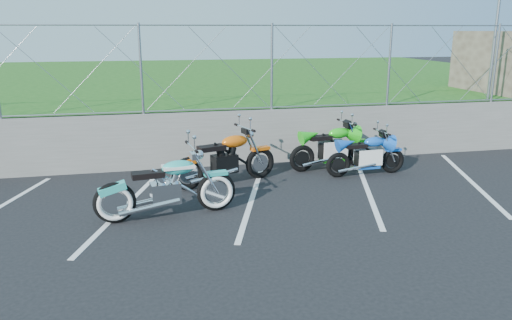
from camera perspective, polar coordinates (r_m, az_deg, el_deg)
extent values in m
plane|color=black|center=(8.83, 0.97, -6.29)|extent=(90.00, 90.00, 0.00)
cube|color=#61615D|center=(11.94, -2.91, 2.56)|extent=(30.00, 0.22, 1.30)
cube|color=#1C4C14|center=(21.74, -7.37, 8.01)|extent=(30.00, 20.00, 1.30)
cylinder|color=gray|center=(11.67, -3.08, 15.14)|extent=(28.00, 0.03, 0.03)
cylinder|color=gray|center=(11.81, -2.95, 5.88)|extent=(28.00, 0.03, 0.03)
cylinder|color=gray|center=(15.01, 25.58, 11.96)|extent=(0.08, 0.08, 3.00)
cube|color=silver|center=(9.57, -14.65, -5.08)|extent=(1.49, 4.31, 0.01)
cube|color=silver|center=(9.74, -0.39, -4.21)|extent=(1.49, 4.31, 0.01)
cube|color=silver|center=(10.49, 12.56, -3.19)|extent=(1.49, 4.31, 0.01)
cube|color=silver|center=(11.68, 23.32, -2.21)|extent=(1.49, 4.31, 0.01)
torus|color=black|center=(8.69, -15.84, -4.72)|extent=(0.72, 0.21, 0.72)
torus|color=black|center=(8.96, -4.59, -3.59)|extent=(0.72, 0.21, 0.72)
cube|color=silver|center=(8.75, -10.29, -3.71)|extent=(0.53, 0.37, 0.37)
ellipsoid|color=#2DB4A9|center=(8.67, -8.87, -0.84)|extent=(0.60, 0.34, 0.25)
cube|color=black|center=(8.61, -12.24, -1.64)|extent=(0.57, 0.33, 0.10)
cube|color=#2DB4A9|center=(8.86, -4.63, -1.53)|extent=(0.43, 0.22, 0.07)
cylinder|color=silver|center=(8.63, -7.38, 1.51)|extent=(0.13, 0.78, 0.03)
torus|color=black|center=(10.14, -7.74, -1.55)|extent=(0.70, 0.32, 0.69)
torus|color=black|center=(10.85, 0.46, -0.33)|extent=(0.70, 0.32, 0.69)
cube|color=black|center=(10.43, -3.62, -0.40)|extent=(0.58, 0.45, 0.38)
ellipsoid|color=#E25E0D|center=(10.43, -2.45, 2.13)|extent=(0.64, 0.43, 0.26)
cube|color=black|center=(10.22, -5.12, 1.38)|extent=(0.61, 0.42, 0.10)
cube|color=#E25E0D|center=(10.77, 0.46, 1.33)|extent=(0.45, 0.29, 0.07)
cylinder|color=silver|center=(10.48, -1.31, 3.72)|extent=(0.27, 0.78, 0.03)
torus|color=black|center=(11.40, 5.29, 0.18)|extent=(0.63, 0.21, 0.62)
torus|color=black|center=(12.11, 11.55, 0.82)|extent=(0.63, 0.21, 0.62)
cube|color=black|center=(11.70, 8.44, 0.99)|extent=(0.52, 0.36, 0.35)
ellipsoid|color=#1FC218|center=(11.73, 9.49, 3.06)|extent=(0.58, 0.34, 0.24)
cube|color=black|center=(11.50, 7.33, 2.54)|extent=(0.55, 0.33, 0.09)
cube|color=#1FC218|center=(12.05, 11.62, 2.16)|extent=(0.41, 0.22, 0.06)
cylinder|color=silver|center=(11.77, 10.30, 4.27)|extent=(0.14, 0.74, 0.03)
torus|color=black|center=(11.08, 9.37, -0.56)|extent=(0.57, 0.13, 0.56)
torus|color=black|center=(11.68, 15.33, -0.09)|extent=(0.57, 0.13, 0.56)
cube|color=black|center=(11.33, 12.37, 0.13)|extent=(0.44, 0.28, 0.32)
ellipsoid|color=blue|center=(11.34, 13.40, 2.04)|extent=(0.51, 0.25, 0.22)
cube|color=black|center=(11.15, 11.35, 1.59)|extent=(0.48, 0.25, 0.08)
cube|color=blue|center=(11.62, 15.42, 1.16)|extent=(0.36, 0.16, 0.06)
cylinder|color=silver|center=(11.37, 14.19, 3.15)|extent=(0.06, 0.68, 0.03)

